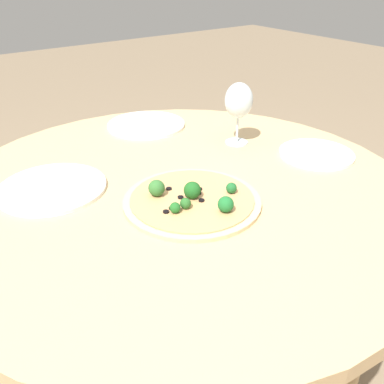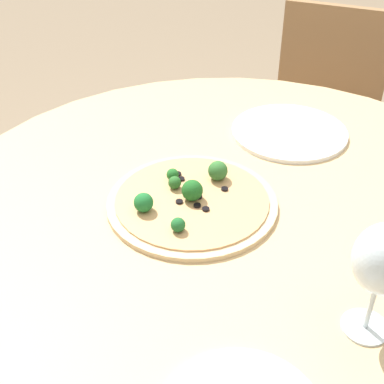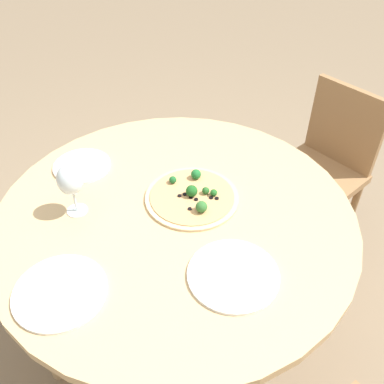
{
  "view_description": "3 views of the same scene",
  "coord_description": "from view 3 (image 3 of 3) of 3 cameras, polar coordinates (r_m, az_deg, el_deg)",
  "views": [
    {
      "loc": [
        -0.81,
        0.55,
        1.29
      ],
      "look_at": [
        -0.09,
        0.03,
        0.79
      ],
      "focal_mm": 40.0,
      "sensor_mm": 36.0,
      "label": 1
    },
    {
      "loc": [
        -0.2,
        -0.8,
        1.39
      ],
      "look_at": [
        -0.09,
        0.03,
        0.79
      ],
      "focal_mm": 50.0,
      "sensor_mm": 36.0,
      "label": 2
    },
    {
      "loc": [
        0.94,
        0.48,
        1.78
      ],
      "look_at": [
        -0.09,
        0.03,
        0.79
      ],
      "focal_mm": 40.0,
      "sensor_mm": 36.0,
      "label": 3
    }
  ],
  "objects": [
    {
      "name": "pizza",
      "position": [
        1.51,
        0.08,
        -0.54
      ],
      "size": [
        0.33,
        0.33,
        0.06
      ],
      "color": "#DBBC89",
      "rests_on": "dining_table"
    },
    {
      "name": "chair_2",
      "position": [
        2.23,
        17.08,
        3.38
      ],
      "size": [
        0.53,
        0.53,
        0.86
      ],
      "rotation": [
        0.0,
        0.0,
        1.14
      ],
      "color": "#997047",
      "rests_on": "ground_plane"
    },
    {
      "name": "ground_plane",
      "position": [
        2.07,
        -1.74,
        -18.14
      ],
      "size": [
        12.0,
        12.0,
        0.0
      ],
      "primitive_type": "plane",
      "color": "#847056"
    },
    {
      "name": "wine_glass",
      "position": [
        1.44,
        -15.95,
        1.44
      ],
      "size": [
        0.09,
        0.09,
        0.19
      ],
      "color": "silver",
      "rests_on": "dining_table"
    },
    {
      "name": "plate_side",
      "position": [
        1.3,
        -17.19,
        -12.6
      ],
      "size": [
        0.27,
        0.27,
        0.01
      ],
      "color": "white",
      "rests_on": "dining_table"
    },
    {
      "name": "plate_near",
      "position": [
        1.71,
        -14.46,
        3.39
      ],
      "size": [
        0.22,
        0.22,
        0.01
      ],
      "color": "white",
      "rests_on": "dining_table"
    },
    {
      "name": "dining_table",
      "position": [
        1.51,
        -2.27,
        -4.49
      ],
      "size": [
        1.24,
        1.24,
        0.76
      ],
      "color": "tan",
      "rests_on": "ground_plane"
    },
    {
      "name": "plate_far",
      "position": [
        1.29,
        5.52,
        -10.94
      ],
      "size": [
        0.27,
        0.27,
        0.01
      ],
      "color": "white",
      "rests_on": "dining_table"
    }
  ]
}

